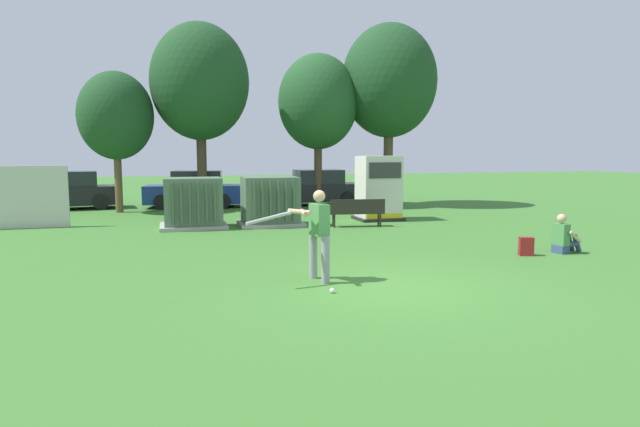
# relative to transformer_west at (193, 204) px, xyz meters

# --- Properties ---
(ground_plane) EXTENTS (96.00, 96.00, 0.00)m
(ground_plane) POSITION_rel_transformer_west_xyz_m (3.17, -9.13, -0.79)
(ground_plane) COLOR #3D752D
(transformer_west) EXTENTS (2.10, 1.70, 1.62)m
(transformer_west) POSITION_rel_transformer_west_xyz_m (0.00, 0.00, 0.00)
(transformer_west) COLOR #9E9B93
(transformer_west) RESTS_ON ground
(transformer_mid_west) EXTENTS (2.10, 1.70, 1.62)m
(transformer_mid_west) POSITION_rel_transformer_west_xyz_m (2.51, -0.07, 0.00)
(transformer_mid_west) COLOR #9E9B93
(transformer_mid_west) RESTS_ON ground
(generator_enclosure) EXTENTS (1.60, 1.40, 2.30)m
(generator_enclosure) POSITION_rel_transformer_west_xyz_m (6.55, 0.37, 0.35)
(generator_enclosure) COLOR #262626
(generator_enclosure) RESTS_ON ground
(park_bench) EXTENTS (1.84, 0.64, 0.92)m
(park_bench) POSITION_rel_transformer_west_xyz_m (5.19, -1.20, -0.25)
(park_bench) COLOR #2D2823
(park_bench) RESTS_ON ground
(batter) EXTENTS (1.61, 0.76, 1.74)m
(batter) POSITION_rel_transformer_west_xyz_m (1.93, -8.14, 0.19)
(batter) COLOR gray
(batter) RESTS_ON ground
(sports_ball) EXTENTS (0.09, 0.09, 0.09)m
(sports_ball) POSITION_rel_transformer_west_xyz_m (1.96, -9.08, -0.74)
(sports_ball) COLOR white
(sports_ball) RESTS_ON ground
(seated_spectator) EXTENTS (0.77, 0.61, 0.96)m
(seated_spectator) POSITION_rel_transformer_west_xyz_m (8.50, -6.92, -0.41)
(seated_spectator) COLOR #384C75
(seated_spectator) RESTS_ON ground
(backpack) EXTENTS (0.37, 0.34, 0.44)m
(backpack) POSITION_rel_transformer_west_xyz_m (7.41, -6.97, -0.57)
(backpack) COLOR maroon
(backpack) RESTS_ON ground
(tree_left) EXTENTS (2.94, 2.94, 5.63)m
(tree_left) POSITION_rel_transformer_west_xyz_m (-2.69, 5.45, 3.07)
(tree_left) COLOR brown
(tree_left) RESTS_ON ground
(tree_center_left) EXTENTS (4.05, 4.05, 7.73)m
(tree_center_left) POSITION_rel_transformer_west_xyz_m (0.64, 5.55, 4.52)
(tree_center_left) COLOR #4C3828
(tree_center_left) RESTS_ON ground
(tree_center_right) EXTENTS (3.53, 3.53, 6.74)m
(tree_center_right) POSITION_rel_transformer_west_xyz_m (5.75, 5.70, 3.83)
(tree_center_right) COLOR brown
(tree_center_right) RESTS_ON ground
(tree_right) EXTENTS (4.26, 4.26, 8.14)m
(tree_right) POSITION_rel_transformer_west_xyz_m (8.95, 5.31, 4.79)
(tree_right) COLOR brown
(tree_right) RESTS_ON ground
(parked_car_leftmost) EXTENTS (4.40, 2.37, 1.62)m
(parked_car_leftmost) POSITION_rel_transformer_west_xyz_m (-4.91, 7.34, -0.04)
(parked_car_leftmost) COLOR black
(parked_car_leftmost) RESTS_ON ground
(parked_car_left_of_center) EXTENTS (4.39, 2.34, 1.62)m
(parked_car_left_of_center) POSITION_rel_transformer_west_xyz_m (0.38, 6.77, -0.04)
(parked_car_left_of_center) COLOR navy
(parked_car_left_of_center) RESTS_ON ground
(parked_car_right_of_center) EXTENTS (4.22, 1.95, 1.62)m
(parked_car_right_of_center) POSITION_rel_transformer_west_xyz_m (5.84, 6.40, -0.04)
(parked_car_right_of_center) COLOR black
(parked_car_right_of_center) RESTS_ON ground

